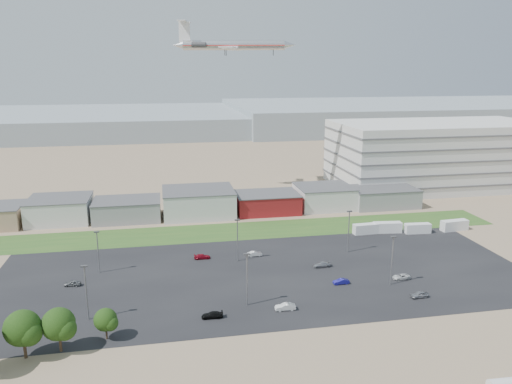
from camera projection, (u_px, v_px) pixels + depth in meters
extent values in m
plane|color=#846B54|center=(260.00, 319.00, 92.64)|extent=(700.00, 700.00, 0.00)
cube|color=black|center=(265.00, 275.00, 112.61)|extent=(120.00, 50.00, 0.01)
cube|color=#2C5720|center=(225.00, 232.00, 142.22)|extent=(160.00, 16.00, 0.02)
cube|color=silver|center=(437.00, 154.00, 196.45)|extent=(80.00, 40.00, 25.00)
imported|color=silver|center=(401.00, 277.00, 110.23)|extent=(3.99, 1.92, 1.10)
imported|color=navy|center=(341.00, 281.00, 107.71)|extent=(3.55, 1.31, 1.16)
imported|color=#A5A5AA|center=(419.00, 295.00, 101.31)|extent=(3.88, 1.74, 1.30)
imported|color=black|center=(212.00, 315.00, 93.07)|extent=(4.09, 1.83, 1.16)
imported|color=#595B5E|center=(73.00, 283.00, 106.78)|extent=(3.64, 1.84, 1.19)
imported|color=maroon|center=(202.00, 257.00, 121.99)|extent=(3.96, 1.62, 1.15)
imported|color=silver|center=(255.00, 254.00, 123.83)|extent=(3.68, 1.49, 1.19)
imported|color=#A5A5AA|center=(321.00, 265.00, 116.90)|extent=(4.18, 1.81, 1.20)
imported|color=silver|center=(285.00, 307.00, 96.13)|extent=(4.05, 1.57, 1.32)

